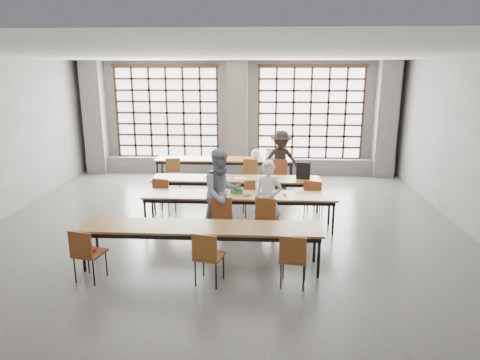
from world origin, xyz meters
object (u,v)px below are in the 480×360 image
object	(u,v)px
chair_front_right	(267,214)
student_female	(222,194)
chair_mid_right	(313,195)
chair_front_left	(222,213)
chair_mid_left	(163,192)
chair_mid_centre	(252,194)
chair_near_left	(86,250)
phone	(247,196)
backpack	(303,170)
red_pouch	(89,250)
student_back	(281,160)
student_male	(268,200)
plastic_bag	(256,154)
chair_near_right	(293,255)
green_box	(237,191)
mouse	(285,194)
desk_row_b	(236,181)
laptop_front	(265,190)
chair_back_mid	(251,171)
desk_row_a	(225,161)
desk_row_c	(239,197)
chair_near_mid	(207,253)
chair_back_right	(280,171)
desk_row_d	(201,230)
chair_back_left	(173,169)

from	to	relation	value
chair_front_right	student_female	world-z (taller)	student_female
chair_mid_right	chair_front_left	bearing A→B (deg)	-144.81
chair_mid_left	chair_mid_centre	bearing A→B (deg)	-0.03
chair_mid_centre	chair_mid_left	bearing A→B (deg)	179.97
chair_near_left	phone	size ratio (longest dim) A/B	6.77
backpack	chair_front_right	bearing A→B (deg)	-101.37
chair_front_left	red_pouch	bearing A→B (deg)	-136.86
chair_mid_left	student_female	size ratio (longest dim) A/B	0.49
student_back	red_pouch	distance (m)	6.37
chair_near_left	red_pouch	bearing A→B (deg)	76.65
student_male	plastic_bag	bearing A→B (deg)	111.15
chair_near_right	backpack	bearing A→B (deg)	83.04
green_box	plastic_bag	xyz separation A→B (m)	(0.33, 3.55, 0.10)
chair_near_right	mouse	distance (m)	2.50
chair_near_right	green_box	size ratio (longest dim) A/B	3.52
desk_row_b	chair_mid_right	distance (m)	1.89
chair_mid_left	mouse	size ratio (longest dim) A/B	8.98
chair_near_right	student_female	world-z (taller)	student_female
chair_mid_right	student_male	distance (m)	1.62
desk_row_b	student_male	size ratio (longest dim) A/B	2.56
green_box	chair_front_left	bearing A→B (deg)	-109.11
chair_near_left	plastic_bag	size ratio (longest dim) A/B	3.08
chair_mid_centre	chair_near_right	bearing A→B (deg)	-77.63
desk_row_b	chair_near_right	bearing A→B (deg)	-73.77
chair_front_left	chair_near_right	size ratio (longest dim) A/B	1.00
chair_mid_centre	red_pouch	size ratio (longest dim) A/B	4.40
student_female	laptop_front	xyz separation A→B (m)	(0.84, 0.61, -0.10)
chair_mid_centre	plastic_bag	distance (m)	2.92
laptop_front	mouse	size ratio (longest dim) A/B	4.29
chair_back_mid	green_box	distance (m)	2.89
chair_mid_right	green_box	bearing A→B (deg)	-158.93
mouse	desk_row_a	bearing A→B (deg)	113.63
phone	desk_row_a	bearing A→B (deg)	102.34
desk_row_a	desk_row_c	xyz separation A→B (m)	(0.62, -3.58, 0.00)
desk_row_b	backpack	world-z (taller)	backpack
chair_front_left	laptop_front	xyz separation A→B (m)	(0.83, 0.74, 0.25)
chair_mid_left	student_back	size ratio (longest dim) A/B	0.54
chair_mid_right	backpack	xyz separation A→B (m)	(-0.18, 0.68, 0.39)
chair_near_mid	red_pouch	world-z (taller)	chair_near_mid
chair_front_left	student_female	distance (m)	0.38
chair_back_right	green_box	world-z (taller)	chair_back_right
desk_row_d	chair_back_mid	world-z (taller)	chair_back_mid
student_female	phone	world-z (taller)	student_female
chair_back_right	phone	distance (m)	3.15
desk_row_d	chair_near_left	size ratio (longest dim) A/B	4.55
desk_row_a	backpack	distance (m)	3.02
chair_front_left	chair_front_right	world-z (taller)	same
mouse	phone	size ratio (longest dim) A/B	0.75
chair_back_left	chair_near_left	distance (m)	5.46
chair_near_mid	red_pouch	distance (m)	1.88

